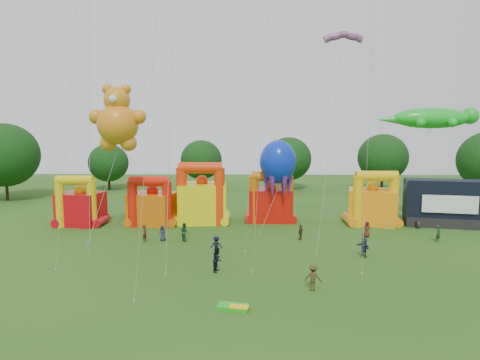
{
  "coord_description": "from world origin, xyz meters",
  "views": [
    {
      "loc": [
        0.68,
        -22.5,
        11.58
      ],
      "look_at": [
        -0.16,
        18.0,
        6.47
      ],
      "focal_mm": 32.0,
      "sensor_mm": 36.0,
      "label": 1
    }
  ],
  "objects_px": {
    "spectator_0": "(162,233)",
    "spectator_4": "(301,232)",
    "gecko_kite": "(415,162)",
    "octopus_kite": "(275,179)",
    "stage_trailer": "(443,203)",
    "bouncy_castle_0": "(80,206)",
    "teddy_bear_kite": "(111,153)",
    "bouncy_castle_2": "(202,200)"
  },
  "relations": [
    {
      "from": "spectator_0",
      "to": "spectator_4",
      "type": "bearing_deg",
      "value": 19.96
    },
    {
      "from": "gecko_kite",
      "to": "octopus_kite",
      "type": "bearing_deg",
      "value": -178.32
    },
    {
      "from": "octopus_kite",
      "to": "spectator_4",
      "type": "distance_m",
      "value": 7.98
    },
    {
      "from": "gecko_kite",
      "to": "octopus_kite",
      "type": "distance_m",
      "value": 16.17
    },
    {
      "from": "stage_trailer",
      "to": "octopus_kite",
      "type": "distance_m",
      "value": 19.91
    },
    {
      "from": "gecko_kite",
      "to": "octopus_kite",
      "type": "xyz_separation_m",
      "value": [
        -16.03,
        -0.47,
        -2.04
      ]
    },
    {
      "from": "stage_trailer",
      "to": "spectator_0",
      "type": "xyz_separation_m",
      "value": [
        -31.48,
        -7.38,
        -1.83
      ]
    },
    {
      "from": "bouncy_castle_0",
      "to": "spectator_0",
      "type": "bearing_deg",
      "value": -31.43
    },
    {
      "from": "gecko_kite",
      "to": "octopus_kite",
      "type": "height_order",
      "value": "gecko_kite"
    },
    {
      "from": "spectator_0",
      "to": "spectator_4",
      "type": "relative_size",
      "value": 1.0
    },
    {
      "from": "bouncy_castle_0",
      "to": "teddy_bear_kite",
      "type": "distance_m",
      "value": 10.12
    },
    {
      "from": "gecko_kite",
      "to": "teddy_bear_kite",
      "type": "bearing_deg",
      "value": -170.38
    },
    {
      "from": "bouncy_castle_2",
      "to": "spectator_0",
      "type": "height_order",
      "value": "bouncy_castle_2"
    },
    {
      "from": "bouncy_castle_2",
      "to": "stage_trailer",
      "type": "bearing_deg",
      "value": -1.84
    },
    {
      "from": "stage_trailer",
      "to": "teddy_bear_kite",
      "type": "relative_size",
      "value": 0.57
    },
    {
      "from": "bouncy_castle_0",
      "to": "octopus_kite",
      "type": "distance_m",
      "value": 23.06
    },
    {
      "from": "spectator_0",
      "to": "bouncy_castle_2",
      "type": "bearing_deg",
      "value": 86.53
    },
    {
      "from": "stage_trailer",
      "to": "spectator_4",
      "type": "relative_size",
      "value": 5.72
    },
    {
      "from": "spectator_0",
      "to": "bouncy_castle_0",
      "type": "bearing_deg",
      "value": 165.83
    },
    {
      "from": "stage_trailer",
      "to": "octopus_kite",
      "type": "bearing_deg",
      "value": -177.96
    },
    {
      "from": "spectator_4",
      "to": "teddy_bear_kite",
      "type": "bearing_deg",
      "value": -60.83
    },
    {
      "from": "bouncy_castle_2",
      "to": "teddy_bear_kite",
      "type": "xyz_separation_m",
      "value": [
        -8.54,
        -6.77,
        6.06
      ]
    },
    {
      "from": "bouncy_castle_2",
      "to": "stage_trailer",
      "type": "distance_m",
      "value": 28.35
    },
    {
      "from": "stage_trailer",
      "to": "teddy_bear_kite",
      "type": "distance_m",
      "value": 37.86
    },
    {
      "from": "stage_trailer",
      "to": "bouncy_castle_0",
      "type": "bearing_deg",
      "value": -179.14
    },
    {
      "from": "octopus_kite",
      "to": "spectator_0",
      "type": "distance_m",
      "value": 14.35
    },
    {
      "from": "gecko_kite",
      "to": "bouncy_castle_2",
      "type": "bearing_deg",
      "value": 177.35
    },
    {
      "from": "teddy_bear_kite",
      "to": "gecko_kite",
      "type": "relative_size",
      "value": 1.15
    },
    {
      "from": "bouncy_castle_0",
      "to": "spectator_4",
      "type": "bearing_deg",
      "value": -13.62
    },
    {
      "from": "bouncy_castle_2",
      "to": "spectator_4",
      "type": "relative_size",
      "value": 4.7
    },
    {
      "from": "gecko_kite",
      "to": "spectator_0",
      "type": "distance_m",
      "value": 29.51
    },
    {
      "from": "gecko_kite",
      "to": "spectator_4",
      "type": "distance_m",
      "value": 16.64
    },
    {
      "from": "bouncy_castle_0",
      "to": "bouncy_castle_2",
      "type": "bearing_deg",
      "value": 6.22
    },
    {
      "from": "spectator_4",
      "to": "bouncy_castle_0",
      "type": "bearing_deg",
      "value": -71.93
    },
    {
      "from": "bouncy_castle_2",
      "to": "stage_trailer",
      "type": "xyz_separation_m",
      "value": [
        28.34,
        -0.91,
        -0.18
      ]
    },
    {
      "from": "spectator_4",
      "to": "spectator_0",
      "type": "bearing_deg",
      "value": -55.61
    },
    {
      "from": "bouncy_castle_0",
      "to": "teddy_bear_kite",
      "type": "relative_size",
      "value": 0.38
    },
    {
      "from": "bouncy_castle_0",
      "to": "spectator_0",
      "type": "xyz_separation_m",
      "value": [
        11.04,
        -6.75,
        -1.5
      ]
    },
    {
      "from": "bouncy_castle_2",
      "to": "spectator_4",
      "type": "bearing_deg",
      "value": -34.91
    },
    {
      "from": "bouncy_castle_2",
      "to": "spectator_0",
      "type": "relative_size",
      "value": 4.69
    },
    {
      "from": "gecko_kite",
      "to": "spectator_0",
      "type": "bearing_deg",
      "value": -165.59
    },
    {
      "from": "teddy_bear_kite",
      "to": "bouncy_castle_0",
      "type": "bearing_deg",
      "value": 137.19
    }
  ]
}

